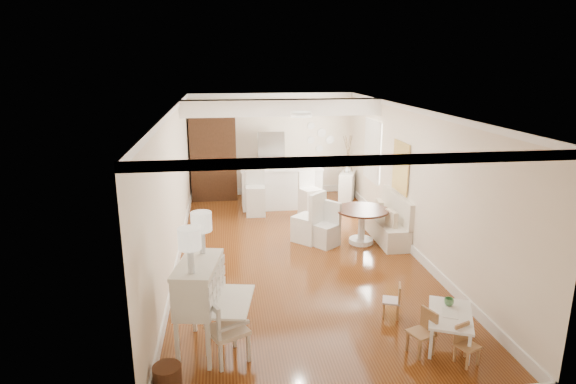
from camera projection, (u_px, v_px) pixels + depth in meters
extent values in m
plane|color=brown|center=(296.00, 254.00, 9.37)|extent=(9.00, 9.00, 0.00)
cube|color=white|center=(297.00, 109.00, 8.64)|extent=(4.50, 9.00, 0.04)
cube|color=#F4E6CF|center=(272.00, 144.00, 13.31)|extent=(4.50, 0.04, 2.80)
cube|color=#F4E6CF|center=(366.00, 296.00, 4.70)|extent=(4.50, 0.04, 2.80)
cube|color=#F4E6CF|center=(174.00, 188.00, 8.71)|extent=(0.04, 9.00, 2.80)
cube|color=#F4E6CF|center=(411.00, 180.00, 9.30)|extent=(0.04, 9.00, 2.80)
cube|color=white|center=(282.00, 108.00, 10.79)|extent=(4.50, 0.45, 0.36)
cube|color=tan|center=(401.00, 167.00, 9.73)|extent=(0.04, 0.84, 1.04)
cube|color=white|center=(373.00, 151.00, 11.55)|extent=(0.04, 1.10, 1.40)
cylinder|color=#381E11|center=(227.00, 129.00, 13.01)|extent=(0.30, 0.03, 0.30)
cylinder|color=white|center=(301.00, 114.00, 8.17)|extent=(0.36, 0.36, 0.08)
cube|color=white|center=(200.00, 307.00, 6.10)|extent=(1.11, 1.13, 1.22)
cube|color=beige|center=(227.00, 329.00, 5.95)|extent=(0.65, 0.65, 0.84)
cylinder|color=#4F2C18|center=(167.00, 379.00, 5.42)|extent=(0.33, 0.33, 0.32)
cube|color=white|center=(449.00, 329.00, 6.31)|extent=(0.86, 1.04, 0.45)
cube|color=#A07449|center=(421.00, 332.00, 6.10)|extent=(0.37, 0.37, 0.59)
cube|color=#A97B4D|center=(391.00, 300.00, 7.01)|extent=(0.32, 0.32, 0.52)
cube|color=#B38151|center=(467.00, 345.00, 5.90)|extent=(0.32, 0.32, 0.51)
cube|color=silver|center=(387.00, 217.00, 9.98)|extent=(0.52, 1.60, 0.98)
cylinder|color=#432115|center=(362.00, 226.00, 9.83)|extent=(1.23, 1.23, 0.73)
cube|color=silver|center=(326.00, 225.00, 9.66)|extent=(0.61, 0.61, 0.90)
cube|color=white|center=(308.00, 216.00, 9.89)|extent=(0.74, 0.74, 1.08)
cube|color=white|center=(281.00, 188.00, 12.21)|extent=(2.05, 0.65, 1.03)
cube|color=white|center=(255.00, 192.00, 11.58)|extent=(0.48, 0.48, 1.14)
cube|color=white|center=(310.00, 194.00, 11.49)|extent=(0.57, 0.57, 1.09)
cube|color=#381E11|center=(213.00, 157.00, 12.86)|extent=(1.20, 0.60, 2.30)
imported|color=silver|center=(284.00, 164.00, 13.14)|extent=(0.75, 0.65, 1.80)
cube|color=silver|center=(347.00, 186.00, 12.96)|extent=(0.62, 0.86, 0.75)
imported|color=#5A9B63|center=(449.00, 302.00, 6.46)|extent=(0.14, 0.14, 0.10)
imported|color=white|center=(347.00, 169.00, 12.87)|extent=(0.22, 0.22, 0.18)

